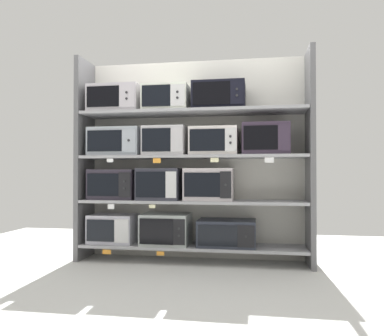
% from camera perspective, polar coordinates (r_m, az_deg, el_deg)
% --- Properties ---
extents(ground, '(6.29, 6.00, 0.02)m').
position_cam_1_polar(ground, '(3.09, -3.16, -18.02)').
color(ground, silver).
extents(back_panel, '(2.49, 0.04, 2.13)m').
position_cam_1_polar(back_panel, '(4.17, 0.51, 1.35)').
color(back_panel, beige).
rests_on(back_panel, ground).
extents(upright_left, '(0.05, 0.42, 2.13)m').
position_cam_1_polar(upright_left, '(4.29, -15.68, 1.32)').
color(upright_left, '#5B5B5E').
rests_on(upright_left, ground).
extents(upright_right, '(0.05, 0.42, 2.13)m').
position_cam_1_polar(upright_right, '(3.93, 17.19, 1.53)').
color(upright_right, '#5B5B5E').
rests_on(upright_right, ground).
extents(shelf_0, '(2.29, 0.42, 0.03)m').
position_cam_1_polar(shelf_0, '(4.01, 0.00, -11.55)').
color(shelf_0, '#99999E').
rests_on(shelf_0, ground).
extents(microwave_0, '(0.47, 0.35, 0.30)m').
position_cam_1_polar(microwave_0, '(4.20, -11.65, -8.79)').
color(microwave_0, '#B6B4C2').
rests_on(microwave_0, shelf_0).
extents(microwave_1, '(0.49, 0.42, 0.32)m').
position_cam_1_polar(microwave_1, '(4.03, -3.87, -9.01)').
color(microwave_1, '#9CA4A2').
rests_on(microwave_1, shelf_0).
extents(microwave_2, '(0.58, 0.40, 0.26)m').
position_cam_1_polar(microwave_2, '(3.94, 5.20, -9.58)').
color(microwave_2, '#282C38').
rests_on(microwave_2, shelf_0).
extents(price_tag_0, '(0.09, 0.00, 0.05)m').
position_cam_1_polar(price_tag_0, '(4.03, -12.56, -12.09)').
color(price_tag_0, orange).
extents(price_tag_1, '(0.08, 0.00, 0.04)m').
position_cam_1_polar(price_tag_1, '(3.87, -4.71, -12.55)').
color(price_tag_1, orange).
extents(shelf_1, '(2.29, 0.42, 0.03)m').
position_cam_1_polar(shelf_1, '(3.95, 0.00, -5.00)').
color(shelf_1, '#99999E').
extents(microwave_3, '(0.49, 0.34, 0.32)m').
position_cam_1_polar(microwave_3, '(4.16, -11.53, -2.40)').
color(microwave_3, '#302A36').
rests_on(microwave_3, shelf_1).
extents(microwave_4, '(0.44, 0.43, 0.33)m').
position_cam_1_polar(microwave_4, '(4.00, -4.69, -2.40)').
color(microwave_4, '#2C2C37').
rests_on(microwave_4, shelf_1).
extents(microwave_5, '(0.49, 0.39, 0.33)m').
position_cam_1_polar(microwave_5, '(3.91, 2.58, -2.43)').
color(microwave_5, '#BEB4B8').
rests_on(microwave_5, shelf_1).
extents(price_tag_2, '(0.07, 0.00, 0.05)m').
position_cam_1_polar(price_tag_2, '(3.96, -11.95, -5.63)').
color(price_tag_2, white).
extents(price_tag_3, '(0.07, 0.00, 0.04)m').
position_cam_1_polar(price_tag_3, '(3.82, -5.94, -5.70)').
color(price_tag_3, beige).
extents(shelf_2, '(2.29, 0.42, 0.03)m').
position_cam_1_polar(shelf_2, '(3.94, 0.00, 1.66)').
color(shelf_2, '#99999E').
extents(microwave_6, '(0.55, 0.36, 0.30)m').
position_cam_1_polar(microwave_6, '(4.16, -11.13, 3.80)').
color(microwave_6, '#9CA5AE').
rests_on(microwave_6, shelf_2).
extents(microwave_7, '(0.43, 0.40, 0.30)m').
position_cam_1_polar(microwave_7, '(4.00, -3.89, 3.97)').
color(microwave_7, '#BCB9BD').
rests_on(microwave_7, shelf_2).
extents(microwave_8, '(0.48, 0.38, 0.28)m').
position_cam_1_polar(microwave_8, '(3.92, 3.30, 3.96)').
color(microwave_8, silver).
rests_on(microwave_8, shelf_2).
extents(microwave_9, '(0.46, 0.39, 0.31)m').
position_cam_1_polar(microwave_9, '(3.90, 10.88, 4.21)').
color(microwave_9, '#342839').
rests_on(microwave_9, shelf_2).
extents(price_tag_4, '(0.07, 0.00, 0.04)m').
position_cam_1_polar(price_tag_4, '(3.95, -12.10, 1.12)').
color(price_tag_4, white).
extents(price_tag_5, '(0.08, 0.00, 0.05)m').
position_cam_1_polar(price_tag_5, '(3.80, -5.25, 1.10)').
color(price_tag_5, orange).
extents(price_tag_6, '(0.08, 0.00, 0.04)m').
position_cam_1_polar(price_tag_6, '(3.70, 3.38, 1.20)').
color(price_tag_6, beige).
extents(price_tag_7, '(0.08, 0.00, 0.05)m').
position_cam_1_polar(price_tag_7, '(3.68, 11.41, 1.17)').
color(price_tag_7, white).
extents(shelf_3, '(2.29, 0.42, 0.03)m').
position_cam_1_polar(shelf_3, '(3.99, 0.00, 8.26)').
color(shelf_3, '#99999E').
extents(microwave_10, '(0.54, 0.39, 0.28)m').
position_cam_1_polar(microwave_10, '(4.22, -11.17, 9.93)').
color(microwave_10, '#B7B0B8').
rests_on(microwave_10, shelf_3).
extents(microwave_11, '(0.46, 0.39, 0.26)m').
position_cam_1_polar(microwave_11, '(4.06, -3.76, 10.20)').
color(microwave_11, silver).
rests_on(microwave_11, shelf_3).
extents(microwave_12, '(0.53, 0.36, 0.28)m').
position_cam_1_polar(microwave_12, '(3.98, 4.04, 10.55)').
color(microwave_12, black).
rests_on(microwave_12, shelf_3).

